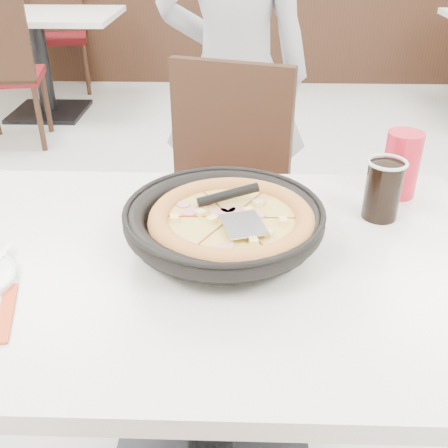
{
  "coord_description": "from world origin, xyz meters",
  "views": [
    {
      "loc": [
        -0.12,
        -1.46,
        1.34
      ],
      "look_at": [
        -0.15,
        -0.53,
        0.8
      ],
      "focal_mm": 42.0,
      "sensor_mm": 36.0,
      "label": 1
    }
  ],
  "objects_px": {
    "bg_table_left": "(42,65)",
    "bg_chair_left_far": "(61,35)",
    "chair_far": "(212,220)",
    "diner_person": "(234,77)",
    "red_cup": "(401,164)",
    "pizza": "(231,227)",
    "bg_chair_left_near": "(7,73)",
    "cola_glass": "(383,191)",
    "pizza_pan": "(224,227)",
    "main_table": "(209,387)"
  },
  "relations": [
    {
      "from": "bg_table_left",
      "to": "bg_chair_left_far",
      "type": "relative_size",
      "value": 1.26
    },
    {
      "from": "chair_far",
      "to": "diner_person",
      "type": "bearing_deg",
      "value": -78.97
    },
    {
      "from": "red_cup",
      "to": "bg_chair_left_far",
      "type": "relative_size",
      "value": 0.17
    },
    {
      "from": "pizza",
      "to": "bg_chair_left_near",
      "type": "relative_size",
      "value": 0.33
    },
    {
      "from": "chair_far",
      "to": "pizza",
      "type": "distance_m",
      "value": 0.7
    },
    {
      "from": "diner_person",
      "to": "bg_chair_left_near",
      "type": "xyz_separation_m",
      "value": [
        -1.48,
        1.33,
        -0.33
      ]
    },
    {
      "from": "red_cup",
      "to": "diner_person",
      "type": "relative_size",
      "value": 0.1
    },
    {
      "from": "cola_glass",
      "to": "bg_chair_left_near",
      "type": "height_order",
      "value": "bg_chair_left_near"
    },
    {
      "from": "pizza_pan",
      "to": "chair_far",
      "type": "bearing_deg",
      "value": 95.65
    },
    {
      "from": "diner_person",
      "to": "bg_chair_left_far",
      "type": "bearing_deg",
      "value": -56.65
    },
    {
      "from": "pizza_pan",
      "to": "pizza",
      "type": "bearing_deg",
      "value": -59.36
    },
    {
      "from": "chair_far",
      "to": "main_table",
      "type": "bearing_deg",
      "value": 109.69
    },
    {
      "from": "pizza_pan",
      "to": "pizza",
      "type": "height_order",
      "value": "pizza"
    },
    {
      "from": "chair_far",
      "to": "bg_table_left",
      "type": "xyz_separation_m",
      "value": [
        -1.42,
        2.49,
        -0.1
      ]
    },
    {
      "from": "bg_chair_left_far",
      "to": "red_cup",
      "type": "bearing_deg",
      "value": 103.93
    },
    {
      "from": "diner_person",
      "to": "bg_chair_left_far",
      "type": "height_order",
      "value": "diner_person"
    },
    {
      "from": "main_table",
      "to": "bg_chair_left_near",
      "type": "bearing_deg",
      "value": 120.07
    },
    {
      "from": "red_cup",
      "to": "bg_chair_left_near",
      "type": "relative_size",
      "value": 0.17
    },
    {
      "from": "main_table",
      "to": "red_cup",
      "type": "bearing_deg",
      "value": 32.83
    },
    {
      "from": "main_table",
      "to": "diner_person",
      "type": "xyz_separation_m",
      "value": [
        0.04,
        1.17,
        0.43
      ]
    },
    {
      "from": "cola_glass",
      "to": "red_cup",
      "type": "relative_size",
      "value": 0.81
    },
    {
      "from": "chair_far",
      "to": "bg_chair_left_far",
      "type": "height_order",
      "value": "same"
    },
    {
      "from": "bg_table_left",
      "to": "bg_chair_left_far",
      "type": "bearing_deg",
      "value": 93.17
    },
    {
      "from": "pizza",
      "to": "diner_person",
      "type": "xyz_separation_m",
      "value": [
        -0.01,
        1.15,
        -0.0
      ]
    },
    {
      "from": "pizza_pan",
      "to": "red_cup",
      "type": "distance_m",
      "value": 0.49
    },
    {
      "from": "red_cup",
      "to": "bg_chair_left_near",
      "type": "distance_m",
      "value": 2.93
    },
    {
      "from": "pizza",
      "to": "pizza_pan",
      "type": "bearing_deg",
      "value": 120.64
    },
    {
      "from": "chair_far",
      "to": "bg_chair_left_near",
      "type": "relative_size",
      "value": 1.0
    },
    {
      "from": "pizza_pan",
      "to": "diner_person",
      "type": "relative_size",
      "value": 0.23
    },
    {
      "from": "main_table",
      "to": "pizza",
      "type": "distance_m",
      "value": 0.44
    },
    {
      "from": "pizza_pan",
      "to": "diner_person",
      "type": "bearing_deg",
      "value": 89.75
    },
    {
      "from": "cola_glass",
      "to": "bg_table_left",
      "type": "distance_m",
      "value": 3.49
    },
    {
      "from": "cola_glass",
      "to": "red_cup",
      "type": "bearing_deg",
      "value": 59.43
    },
    {
      "from": "pizza",
      "to": "cola_glass",
      "type": "xyz_separation_m",
      "value": [
        0.33,
        0.16,
        0.0
      ]
    },
    {
      "from": "pizza",
      "to": "cola_glass",
      "type": "distance_m",
      "value": 0.37
    },
    {
      "from": "cola_glass",
      "to": "diner_person",
      "type": "bearing_deg",
      "value": 109.17
    },
    {
      "from": "pizza",
      "to": "bg_chair_left_far",
      "type": "relative_size",
      "value": 0.33
    },
    {
      "from": "pizza",
      "to": "bg_chair_left_far",
      "type": "height_order",
      "value": "bg_chair_left_far"
    },
    {
      "from": "red_cup",
      "to": "pizza_pan",
      "type": "bearing_deg",
      "value": -149.56
    },
    {
      "from": "bg_chair_left_near",
      "to": "main_table",
      "type": "bearing_deg",
      "value": -70.99
    },
    {
      "from": "diner_person",
      "to": "bg_chair_left_near",
      "type": "distance_m",
      "value": 2.02
    },
    {
      "from": "pizza",
      "to": "bg_chair_left_far",
      "type": "bearing_deg",
      "value": 112.26
    },
    {
      "from": "chair_far",
      "to": "bg_table_left",
      "type": "relative_size",
      "value": 0.79
    },
    {
      "from": "bg_table_left",
      "to": "red_cup",
      "type": "bearing_deg",
      "value": -56.07
    },
    {
      "from": "chair_far",
      "to": "pizza",
      "type": "bearing_deg",
      "value": 114.43
    },
    {
      "from": "red_cup",
      "to": "bg_table_left",
      "type": "height_order",
      "value": "red_cup"
    },
    {
      "from": "main_table",
      "to": "bg_table_left",
      "type": "height_order",
      "value": "same"
    },
    {
      "from": "pizza_pan",
      "to": "bg_table_left",
      "type": "height_order",
      "value": "pizza_pan"
    },
    {
      "from": "red_cup",
      "to": "bg_chair_left_near",
      "type": "height_order",
      "value": "bg_chair_left_near"
    },
    {
      "from": "pizza",
      "to": "bg_chair_left_near",
      "type": "distance_m",
      "value": 2.91
    }
  ]
}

